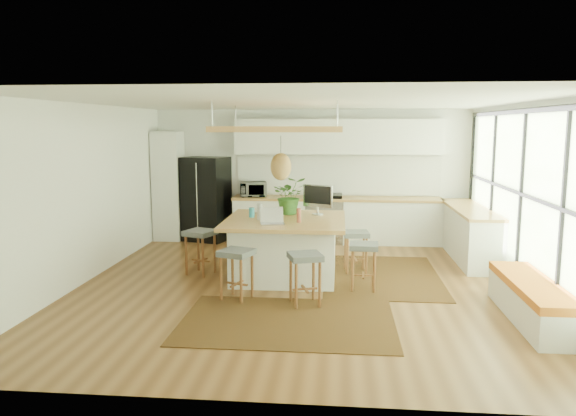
# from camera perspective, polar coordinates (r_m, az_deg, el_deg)

# --- Properties ---
(floor) EXTENTS (7.00, 7.00, 0.00)m
(floor) POSITION_cam_1_polar(r_m,az_deg,el_deg) (8.26, 1.07, -8.10)
(floor) COLOR brown
(floor) RESTS_ON ground
(ceiling) EXTENTS (7.00, 7.00, 0.00)m
(ceiling) POSITION_cam_1_polar(r_m,az_deg,el_deg) (7.92, 1.12, 10.95)
(ceiling) COLOR white
(ceiling) RESTS_ON ground
(wall_back) EXTENTS (6.50, 0.00, 6.50)m
(wall_back) POSITION_cam_1_polar(r_m,az_deg,el_deg) (11.45, 2.41, 3.45)
(wall_back) COLOR white
(wall_back) RESTS_ON ground
(wall_front) EXTENTS (6.50, 0.00, 6.50)m
(wall_front) POSITION_cam_1_polar(r_m,az_deg,el_deg) (4.55, -2.23, -4.40)
(wall_front) COLOR white
(wall_front) RESTS_ON ground
(wall_left) EXTENTS (0.00, 7.00, 7.00)m
(wall_left) POSITION_cam_1_polar(r_m,az_deg,el_deg) (8.84, -20.43, 1.40)
(wall_left) COLOR white
(wall_left) RESTS_ON ground
(wall_right) EXTENTS (0.00, 7.00, 7.00)m
(wall_right) POSITION_cam_1_polar(r_m,az_deg,el_deg) (8.39, 23.82, 0.85)
(wall_right) COLOR white
(wall_right) RESTS_ON ground
(window_wall) EXTENTS (0.10, 6.20, 2.60)m
(window_wall) POSITION_cam_1_polar(r_m,az_deg,el_deg) (8.38, 23.64, 1.20)
(window_wall) COLOR black
(window_wall) RESTS_ON wall_right
(pantry) EXTENTS (0.55, 0.60, 2.25)m
(pantry) POSITION_cam_1_polar(r_m,az_deg,el_deg) (11.69, -12.29, 2.26)
(pantry) COLOR white
(pantry) RESTS_ON floor
(back_counter_base) EXTENTS (4.20, 0.60, 0.88)m
(back_counter_base) POSITION_cam_1_polar(r_m,az_deg,el_deg) (11.24, 5.10, -1.35)
(back_counter_base) COLOR white
(back_counter_base) RESTS_ON floor
(back_counter_top) EXTENTS (4.24, 0.64, 0.05)m
(back_counter_top) POSITION_cam_1_polar(r_m,az_deg,el_deg) (11.17, 5.13, 0.97)
(back_counter_top) COLOR #A8763B
(back_counter_top) RESTS_ON back_counter_base
(backsplash) EXTENTS (4.20, 0.02, 0.80)m
(backsplash) POSITION_cam_1_polar(r_m,az_deg,el_deg) (11.42, 5.17, 3.41)
(backsplash) COLOR white
(backsplash) RESTS_ON wall_back
(upper_cabinets) EXTENTS (4.20, 0.34, 0.70)m
(upper_cabinets) POSITION_cam_1_polar(r_m,az_deg,el_deg) (11.22, 5.22, 7.41)
(upper_cabinets) COLOR white
(upper_cabinets) RESTS_ON wall_back
(range) EXTENTS (0.76, 0.62, 1.00)m
(range) POSITION_cam_1_polar(r_m,az_deg,el_deg) (11.23, 3.82, -1.03)
(range) COLOR #A5A5AA
(range) RESTS_ON floor
(right_counter_base) EXTENTS (0.60, 2.50, 0.88)m
(right_counter_base) POSITION_cam_1_polar(r_m,az_deg,el_deg) (10.35, 18.37, -2.62)
(right_counter_base) COLOR white
(right_counter_base) RESTS_ON floor
(right_counter_top) EXTENTS (0.64, 2.54, 0.05)m
(right_counter_top) POSITION_cam_1_polar(r_m,az_deg,el_deg) (10.27, 18.49, -0.11)
(right_counter_top) COLOR #A8763B
(right_counter_top) RESTS_ON right_counter_base
(window_bench) EXTENTS (0.52, 2.00, 0.50)m
(window_bench) POSITION_cam_1_polar(r_m,az_deg,el_deg) (7.41, 24.00, -8.83)
(window_bench) COLOR white
(window_bench) RESTS_ON floor
(ceiling_panel) EXTENTS (1.86, 1.86, 0.80)m
(ceiling_panel) POSITION_cam_1_polar(r_m,az_deg,el_deg) (8.35, -0.75, 6.37)
(ceiling_panel) COLOR #A8763B
(ceiling_panel) RESTS_ON ceiling
(rug_near) EXTENTS (2.60, 1.80, 0.01)m
(rug_near) POSITION_cam_1_polar(r_m,az_deg,el_deg) (6.82, -0.04, -11.72)
(rug_near) COLOR black
(rug_near) RESTS_ON floor
(rug_right) EXTENTS (1.80, 2.60, 0.01)m
(rug_right) POSITION_cam_1_polar(r_m,az_deg,el_deg) (8.91, 9.70, -6.95)
(rug_right) COLOR black
(rug_right) RESTS_ON floor
(fridge) EXTENTS (1.01, 0.89, 1.73)m
(fridge) POSITION_cam_1_polar(r_m,az_deg,el_deg) (11.47, -8.53, 1.24)
(fridge) COLOR black
(fridge) RESTS_ON floor
(island) EXTENTS (1.85, 1.85, 0.93)m
(island) POSITION_cam_1_polar(r_m,az_deg,el_deg) (8.65, -0.26, -4.15)
(island) COLOR #A8763B
(island) RESTS_ON floor
(stool_near_left) EXTENTS (0.52, 0.52, 0.69)m
(stool_near_left) POSITION_cam_1_polar(r_m,az_deg,el_deg) (7.61, -5.36, -6.83)
(stool_near_left) COLOR #4B5053
(stool_near_left) RESTS_ON floor
(stool_near_right) EXTENTS (0.52, 0.52, 0.70)m
(stool_near_right) POSITION_cam_1_polar(r_m,az_deg,el_deg) (7.33, 1.78, -7.39)
(stool_near_right) COLOR #4B5053
(stool_near_right) RESTS_ON floor
(stool_right_front) EXTENTS (0.42, 0.42, 0.69)m
(stool_right_front) POSITION_cam_1_polar(r_m,az_deg,el_deg) (8.07, 7.84, -5.97)
(stool_right_front) COLOR #4B5053
(stool_right_front) RESTS_ON floor
(stool_right_back) EXTENTS (0.44, 0.44, 0.68)m
(stool_right_back) POSITION_cam_1_polar(r_m,az_deg,el_deg) (8.99, 7.05, -4.44)
(stool_right_back) COLOR #4B5053
(stool_right_back) RESTS_ON floor
(stool_left_side) EXTENTS (0.55, 0.55, 0.72)m
(stool_left_side) POSITION_cam_1_polar(r_m,az_deg,el_deg) (8.93, -9.08, -4.58)
(stool_left_side) COLOR #4B5053
(stool_left_side) RESTS_ON floor
(laptop) EXTENTS (0.42, 0.43, 0.26)m
(laptop) POSITION_cam_1_polar(r_m,az_deg,el_deg) (8.07, -1.64, -0.85)
(laptop) COLOR #A5A5AA
(laptop) RESTS_ON island
(monitor) EXTENTS (0.57, 0.41, 0.50)m
(monitor) POSITION_cam_1_polar(r_m,az_deg,el_deg) (8.92, 3.11, 0.95)
(monitor) COLOR #A5A5AA
(monitor) RESTS_ON island
(microwave) EXTENTS (0.58, 0.39, 0.36)m
(microwave) POSITION_cam_1_polar(r_m,az_deg,el_deg) (11.27, -3.64, 2.12)
(microwave) COLOR #A5A5AA
(microwave) RESTS_ON back_counter_top
(island_plant) EXTENTS (0.67, 0.72, 0.48)m
(island_plant) POSITION_cam_1_polar(r_m,az_deg,el_deg) (8.98, 0.20, 0.88)
(island_plant) COLOR #1E4C19
(island_plant) RESTS_ON island
(island_bowl) EXTENTS (0.26, 0.26, 0.05)m
(island_bowl) POSITION_cam_1_polar(r_m,az_deg,el_deg) (9.04, -3.34, -0.44)
(island_bowl) COLOR beige
(island_bowl) RESTS_ON island
(island_bottle_0) EXTENTS (0.07, 0.07, 0.19)m
(island_bottle_0) POSITION_cam_1_polar(r_m,az_deg,el_deg) (8.71, -3.80, -0.33)
(island_bottle_0) COLOR teal
(island_bottle_0) RESTS_ON island
(island_bottle_1) EXTENTS (0.07, 0.07, 0.19)m
(island_bottle_1) POSITION_cam_1_polar(r_m,az_deg,el_deg) (8.45, -3.07, -0.61)
(island_bottle_1) COLOR silver
(island_bottle_1) RESTS_ON island
(island_bottle_2) EXTENTS (0.07, 0.07, 0.19)m
(island_bottle_2) POSITION_cam_1_polar(r_m,az_deg,el_deg) (8.23, 1.26, -0.84)
(island_bottle_2) COLOR brown
(island_bottle_2) RESTS_ON island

